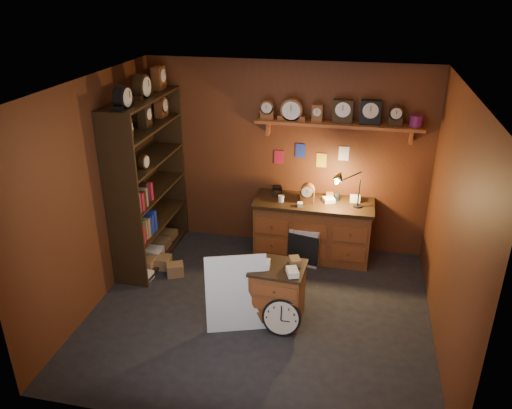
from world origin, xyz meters
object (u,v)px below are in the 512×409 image
at_px(workbench, 313,226).
at_px(big_round_clock, 282,317).
at_px(low_cabinet, 278,290).
at_px(shelving_unit, 145,175).

bearing_deg(workbench, big_round_clock, -94.25).
bearing_deg(low_cabinet, workbench, 84.54).
xyz_separation_m(workbench, low_cabinet, (-0.23, -1.55, -0.09)).
bearing_deg(big_round_clock, workbench, 85.75).
relative_size(shelving_unit, low_cabinet, 3.27).
relative_size(shelving_unit, workbench, 1.55).
relative_size(workbench, low_cabinet, 2.11).
bearing_deg(workbench, shelving_unit, -167.56).
relative_size(shelving_unit, big_round_clock, 5.79).
xyz_separation_m(shelving_unit, low_cabinet, (2.01, -1.05, -0.87)).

